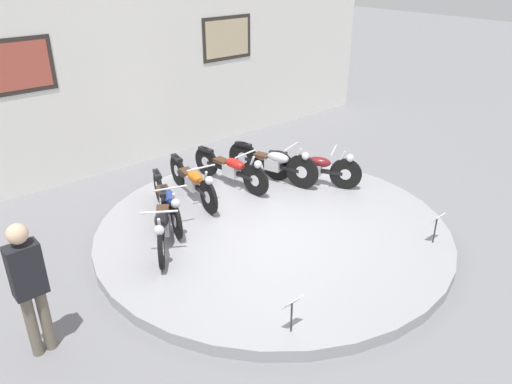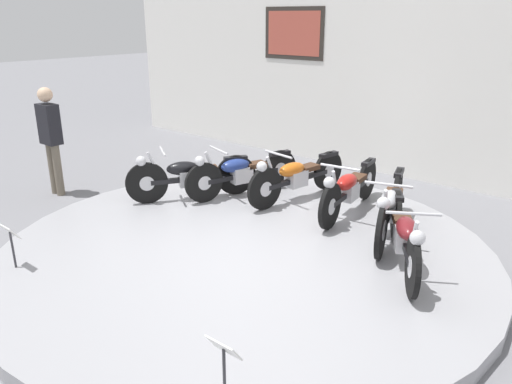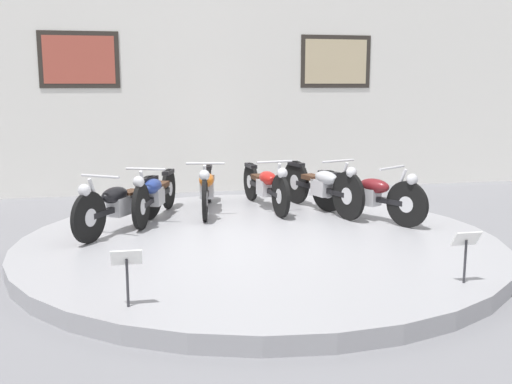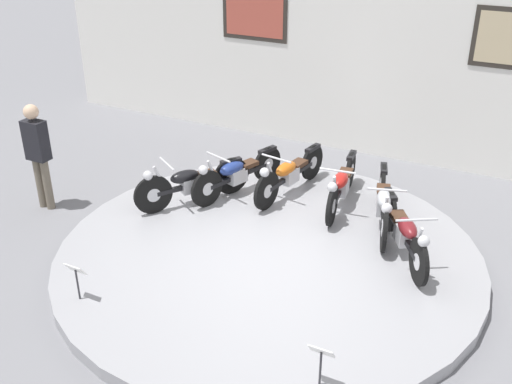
{
  "view_description": "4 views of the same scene",
  "coord_description": "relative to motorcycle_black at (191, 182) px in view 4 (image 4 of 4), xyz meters",
  "views": [
    {
      "loc": [
        -4.96,
        -5.36,
        4.4
      ],
      "look_at": [
        -0.09,
        0.33,
        0.71
      ],
      "focal_mm": 35.0,
      "sensor_mm": 36.0,
      "label": 1
    },
    {
      "loc": [
        3.6,
        -4.16,
        2.79
      ],
      "look_at": [
        0.07,
        0.12,
        0.84
      ],
      "focal_mm": 35.0,
      "sensor_mm": 36.0,
      "label": 2
    },
    {
      "loc": [
        -1.46,
        -7.03,
        2.06
      ],
      "look_at": [
        -0.0,
        0.19,
        0.72
      ],
      "focal_mm": 42.0,
      "sensor_mm": 36.0,
      "label": 3
    },
    {
      "loc": [
        3.04,
        -6.39,
        4.66
      ],
      "look_at": [
        -0.25,
        0.1,
        0.97
      ],
      "focal_mm": 42.0,
      "sensor_mm": 36.0,
      "label": 4
    }
  ],
  "objects": [
    {
      "name": "ground_plane",
      "position": [
        1.69,
        -0.69,
        -0.56
      ],
      "size": [
        60.0,
        60.0,
        0.0
      ],
      "primitive_type": "plane",
      "color": "slate"
    },
    {
      "name": "display_platform",
      "position": [
        1.69,
        -0.69,
        -0.47
      ],
      "size": [
        5.88,
        5.88,
        0.18
      ],
      "primitive_type": "cylinder",
      "color": "#99999E",
      "rests_on": "ground_plane"
    },
    {
      "name": "back_wall",
      "position": [
        1.69,
        3.7,
        1.7
      ],
      "size": [
        14.0,
        0.22,
        4.5
      ],
      "color": "white",
      "rests_on": "ground_plane"
    },
    {
      "name": "motorcycle_black",
      "position": [
        0.0,
        0.0,
        0.0
      ],
      "size": [
        1.12,
        1.68,
        0.79
      ],
      "color": "black",
      "rests_on": "display_platform"
    },
    {
      "name": "motorcycle_blue",
      "position": [
        0.47,
        0.63,
        -0.01
      ],
      "size": [
        0.73,
        1.87,
        0.78
      ],
      "color": "black",
      "rests_on": "display_platform"
    },
    {
      "name": "motorcycle_orange",
      "position": [
        1.25,
        1.0,
        -0.0
      ],
      "size": [
        0.54,
        1.95,
        0.78
      ],
      "color": "black",
      "rests_on": "display_platform"
    },
    {
      "name": "motorcycle_red",
      "position": [
        2.14,
        1.0,
        -0.0
      ],
      "size": [
        0.54,
        1.95,
        0.78
      ],
      "color": "black",
      "rests_on": "display_platform"
    },
    {
      "name": "motorcycle_silver",
      "position": [
        2.91,
        0.64,
        0.02
      ],
      "size": [
        0.72,
        1.95,
        0.82
      ],
      "color": "black",
      "rests_on": "display_platform"
    },
    {
      "name": "motorcycle_maroon",
      "position": [
        3.39,
        -0.0,
        -0.0
      ],
      "size": [
        1.07,
        1.71,
        0.79
      ],
      "color": "black",
      "rests_on": "display_platform"
    },
    {
      "name": "info_placard_front_left",
      "position": [
        0.12,
        -2.75,
        -0.01
      ],
      "size": [
        0.26,
        0.11,
        0.51
      ],
      "color": "#333338",
      "rests_on": "display_platform"
    },
    {
      "name": "info_placard_front_centre",
      "position": [
        3.26,
        -2.75,
        -0.01
      ],
      "size": [
        0.26,
        0.11,
        0.51
      ],
      "color": "#333338",
      "rests_on": "display_platform"
    },
    {
      "name": "visitor_standing",
      "position": [
        -2.23,
        -0.91,
        0.45
      ],
      "size": [
        0.36,
        0.23,
        1.76
      ],
      "color": "#6B6051",
      "rests_on": "ground_plane"
    }
  ]
}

